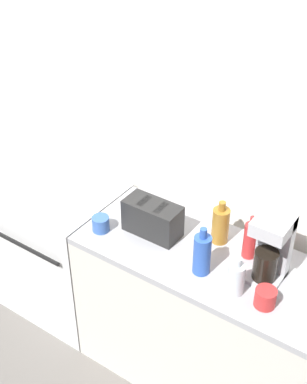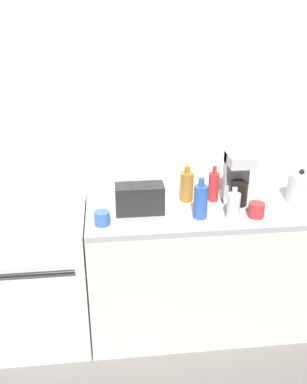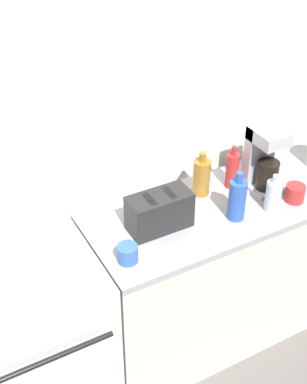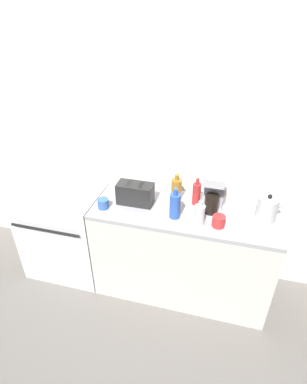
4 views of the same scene
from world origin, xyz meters
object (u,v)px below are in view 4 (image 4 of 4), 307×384
bottle_amber (176,189)px  cup_blue (103,203)px  cup_red (219,221)px  stove (68,229)px  toaster (135,194)px  bottle_clear (200,214)px  coffee_maker (213,192)px  kettle (267,209)px  bottle_blue (175,205)px  bottle_red (197,193)px

bottle_amber → cup_blue: bearing=-153.5°
bottle_amber → cup_red: (0.39, -0.29, -0.06)m
stove → toaster: 0.92m
bottle_clear → cup_blue: bearing=179.6°
stove → bottle_clear: bearing=-7.0°
coffee_maker → bottle_clear: 0.23m
kettle → bottle_blue: bottle_blue is taller
bottle_blue → cup_blue: bearing=-177.5°
bottle_amber → cup_blue: bottle_amber is taller
kettle → coffee_maker: bearing=-179.9°
bottle_red → bottle_amber: bearing=173.2°
toaster → cup_blue: 0.28m
toaster → bottle_amber: bottle_amber is taller
stove → toaster: size_ratio=3.04×
toaster → bottle_clear: 0.59m
stove → coffee_maker: bearing=1.3°
bottle_red → bottle_blue: size_ratio=0.92×
coffee_maker → bottle_red: size_ratio=1.44×
bottle_clear → bottle_red: bearing=102.9°
bottle_amber → kettle: bearing=-7.4°
toaster → bottle_clear: bottle_clear is taller
toaster → coffee_maker: bearing=3.9°
stove → bottle_red: bottle_red is taller
bottle_amber → coffee_maker: bearing=-17.3°
stove → bottle_clear: size_ratio=4.56×
kettle → bottle_amber: bottle_amber is taller
bottle_clear → toaster: bearing=165.5°
toaster → cup_blue: bearing=-149.6°
bottle_blue → toaster: bearing=162.6°
cup_blue → bottle_red: bearing=19.3°
kettle → bottle_blue: size_ratio=0.87×
coffee_maker → toaster: bearing=-176.1°
bottle_blue → coffee_maker: bearing=29.7°
bottle_blue → cup_red: size_ratio=2.66×
toaster → coffee_maker: size_ratio=0.87×
bottle_red → bottle_clear: (0.06, -0.27, -0.02)m
bottle_blue → bottle_clear: bearing=-9.1°
stove → kettle: bearing=1.0°
toaster → bottle_amber: 0.36m
coffee_maker → stove: bearing=-178.7°
bottle_amber → toaster: bearing=-156.6°
bottle_clear → bottle_blue: bearing=170.9°
toaster → cup_red: toaster is taller
bottle_blue → cup_red: 0.36m
bottle_red → kettle: bearing=-7.6°
coffee_maker → cup_red: size_ratio=3.55×
kettle → stove: bearing=-179.0°
cup_red → cup_blue: size_ratio=1.07×
bottle_blue → cup_blue: 0.61m
stove → coffee_maker: coffee_maker is taller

